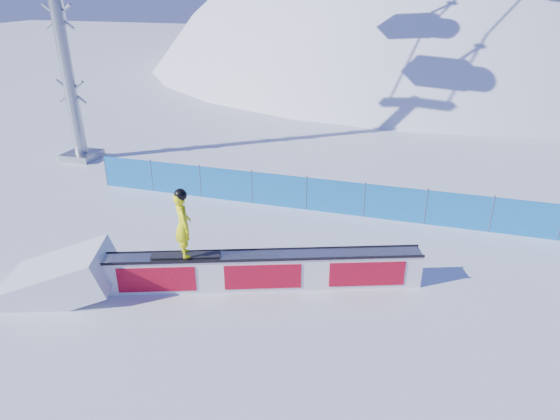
% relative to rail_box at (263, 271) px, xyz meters
% --- Properties ---
extents(ground, '(160.00, 160.00, 0.00)m').
position_rel_rail_box_xyz_m(ground, '(2.92, 0.54, -0.49)').
color(ground, white).
rests_on(ground, ground).
extents(snow_hill, '(64.00, 64.00, 64.00)m').
position_rel_rail_box_xyz_m(snow_hill, '(2.92, 42.54, -18.49)').
color(snow_hill, white).
rests_on(snow_hill, ground).
extents(safety_fence, '(22.05, 0.05, 1.30)m').
position_rel_rail_box_xyz_m(safety_fence, '(2.92, 5.04, 0.12)').
color(safety_fence, '#136BB9').
rests_on(safety_fence, ground).
extents(rail_box, '(7.95, 3.27, 0.99)m').
position_rel_rail_box_xyz_m(rail_box, '(0.00, 0.00, 0.00)').
color(rail_box, white).
rests_on(rail_box, ground).
extents(snow_ramp, '(3.13, 2.51, 1.70)m').
position_rel_rail_box_xyz_m(snow_ramp, '(-4.85, -1.71, -0.49)').
color(snow_ramp, white).
rests_on(snow_ramp, ground).
extents(snowboarder, '(1.75, 0.87, 1.82)m').
position_rel_rail_box_xyz_m(snowboarder, '(-1.82, -0.64, 1.39)').
color(snowboarder, black).
rests_on(snowboarder, rail_box).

